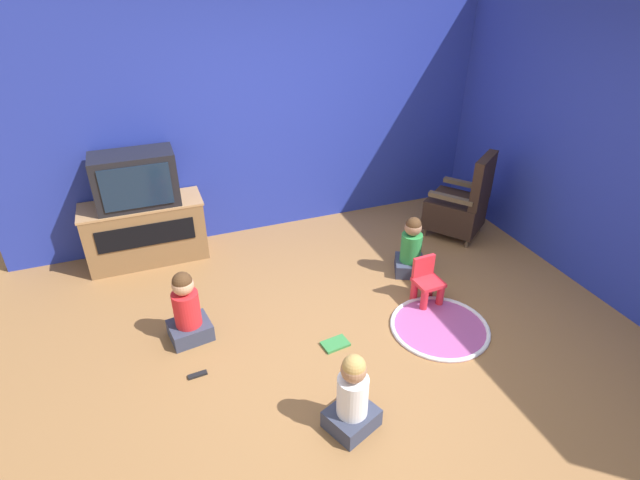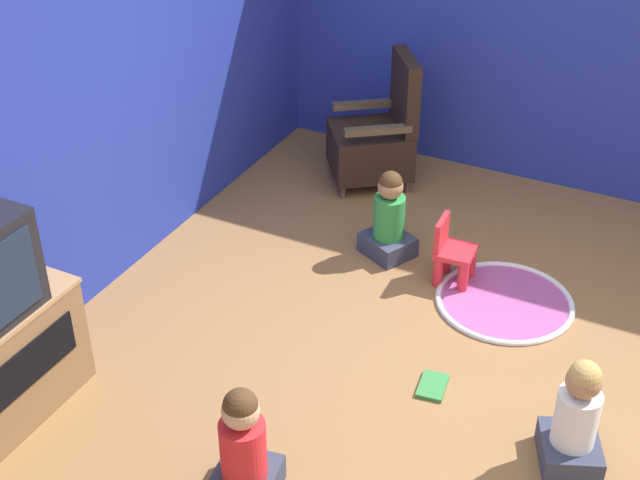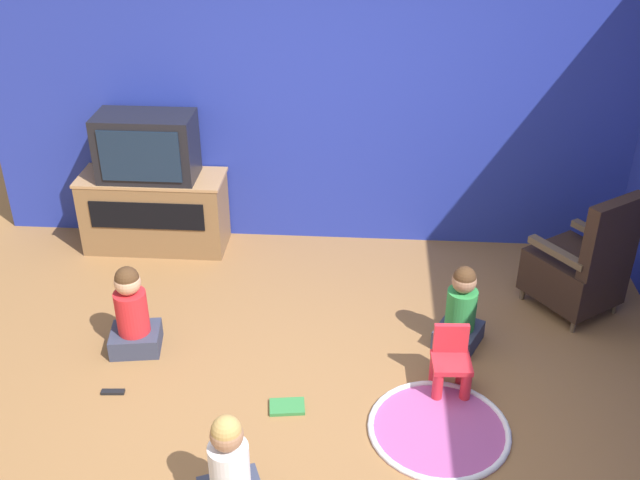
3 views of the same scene
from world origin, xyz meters
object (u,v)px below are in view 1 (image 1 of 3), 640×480
(yellow_kid_chair, at_px, (427,284))
(television, at_px, (135,179))
(tv_cabinet, at_px, (146,231))
(child_watching_right, at_px, (411,249))
(book, at_px, (335,344))
(black_armchair, at_px, (460,206))
(child_watching_center, at_px, (187,311))
(remote_control, at_px, (198,375))
(child_watching_left, at_px, (352,397))

(yellow_kid_chair, bearing_deg, television, 141.39)
(tv_cabinet, distance_m, child_watching_right, 2.76)
(tv_cabinet, distance_m, book, 2.41)
(television, xyz_separation_m, yellow_kid_chair, (2.37, -1.70, -0.74))
(black_armchair, bearing_deg, tv_cabinet, -48.55)
(tv_cabinet, distance_m, child_watching_center, 1.46)
(remote_control, bearing_deg, child_watching_center, 83.18)
(child_watching_left, bearing_deg, book, 53.15)
(tv_cabinet, height_order, television, television)
(child_watching_center, bearing_deg, yellow_kid_chair, -15.94)
(yellow_kid_chair, xyz_separation_m, book, (-1.03, -0.27, -0.18))
(yellow_kid_chair, bearing_deg, child_watching_right, 75.14)
(child_watching_left, distance_m, child_watching_right, 2.06)
(child_watching_center, xyz_separation_m, child_watching_right, (2.26, 0.22, -0.01))
(child_watching_center, bearing_deg, black_armchair, 3.84)
(tv_cabinet, relative_size, television, 1.54)
(child_watching_right, bearing_deg, remote_control, 133.02)
(tv_cabinet, relative_size, remote_control, 7.94)
(yellow_kid_chair, distance_m, book, 1.08)
(black_armchair, xyz_separation_m, child_watching_right, (-0.91, -0.49, -0.10))
(black_armchair, relative_size, yellow_kid_chair, 2.24)
(television, xyz_separation_m, child_watching_right, (2.48, -1.21, -0.66))
(child_watching_left, xyz_separation_m, child_watching_center, (-0.91, 1.34, 0.01))
(black_armchair, bearing_deg, child_watching_left, 5.88)
(tv_cabinet, bearing_deg, child_watching_center, -81.40)
(television, xyz_separation_m, child_watching_center, (0.22, -1.42, -0.64))
(book, bearing_deg, tv_cabinet, 116.42)
(yellow_kid_chair, distance_m, child_watching_left, 1.64)
(book, bearing_deg, remote_control, 169.25)
(tv_cabinet, distance_m, remote_control, 1.96)
(tv_cabinet, distance_m, black_armchair, 3.47)
(black_armchair, relative_size, remote_control, 6.58)
(black_armchair, height_order, book, black_armchair)
(television, bearing_deg, child_watching_center, -81.31)
(yellow_kid_chair, height_order, child_watching_right, child_watching_right)
(child_watching_left, relative_size, child_watching_right, 1.02)
(black_armchair, height_order, yellow_kid_chair, black_armchair)
(child_watching_left, bearing_deg, tv_cabinet, 89.92)
(tv_cabinet, xyz_separation_m, yellow_kid_chair, (2.37, -1.71, -0.15))
(tv_cabinet, bearing_deg, book, -55.91)
(black_armchair, distance_m, child_watching_left, 3.05)
(remote_control, bearing_deg, child_watching_right, 12.80)
(black_armchair, distance_m, book, 2.42)
(television, relative_size, black_armchair, 0.79)
(child_watching_left, bearing_deg, remote_control, 115.10)
(yellow_kid_chair, xyz_separation_m, remote_control, (-2.18, -0.20, -0.18))
(black_armchair, distance_m, child_watching_center, 3.25)
(yellow_kid_chair, bearing_deg, tv_cabinet, 141.14)
(tv_cabinet, bearing_deg, child_watching_left, -67.89)
(child_watching_center, distance_m, remote_control, 0.55)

